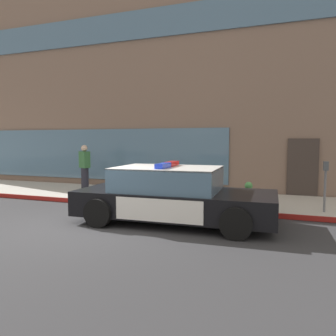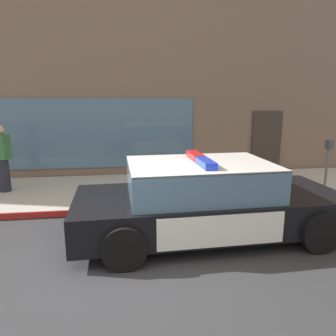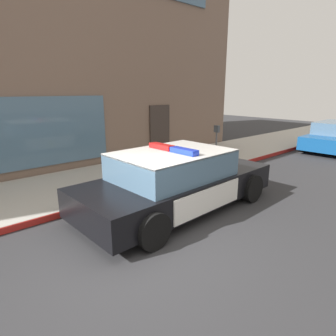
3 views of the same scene
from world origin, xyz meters
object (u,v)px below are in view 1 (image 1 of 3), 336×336
object	(u,v)px
police_cruiser	(173,195)
pedestrian_on_sidewalk	(85,167)
fire_hydrant	(249,195)
parking_meter	(325,177)

from	to	relation	value
police_cruiser	pedestrian_on_sidewalk	distance (m)	5.42
police_cruiser	fire_hydrant	world-z (taller)	police_cruiser
fire_hydrant	parking_meter	world-z (taller)	parking_meter
fire_hydrant	pedestrian_on_sidewalk	distance (m)	6.34
police_cruiser	fire_hydrant	size ratio (longest dim) A/B	6.73
police_cruiser	parking_meter	distance (m)	4.05
pedestrian_on_sidewalk	parking_meter	distance (m)	8.22
police_cruiser	fire_hydrant	distance (m)	2.40
pedestrian_on_sidewalk	parking_meter	world-z (taller)	pedestrian_on_sidewalk
police_cruiser	parking_meter	bearing A→B (deg)	24.68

